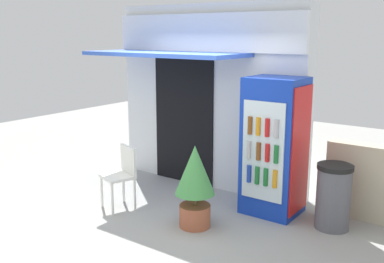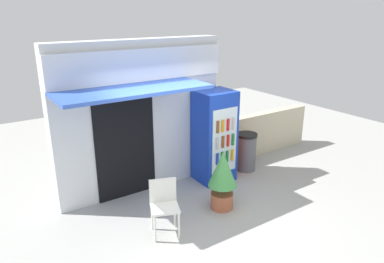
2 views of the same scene
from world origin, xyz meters
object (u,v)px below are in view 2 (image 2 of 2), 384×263
(drink_cooler, at_px, (215,136))
(trash_bin, at_px, (246,152))
(potted_plant_near_shop, at_px, (223,176))
(plastic_chair, at_px, (164,202))

(drink_cooler, xyz_separation_m, trash_bin, (0.87, -0.03, -0.53))
(trash_bin, bearing_deg, drink_cooler, 177.92)
(potted_plant_near_shop, distance_m, trash_bin, 1.80)
(potted_plant_near_shop, xyz_separation_m, trash_bin, (1.47, 1.01, -0.20))
(plastic_chair, height_order, trash_bin, plastic_chair)
(drink_cooler, height_order, potted_plant_near_shop, drink_cooler)
(drink_cooler, height_order, trash_bin, drink_cooler)
(potted_plant_near_shop, bearing_deg, trash_bin, 34.33)
(potted_plant_near_shop, height_order, trash_bin, potted_plant_near_shop)
(plastic_chair, relative_size, potted_plant_near_shop, 0.82)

